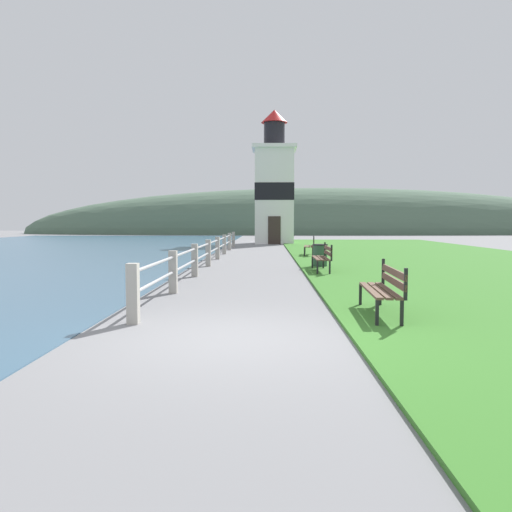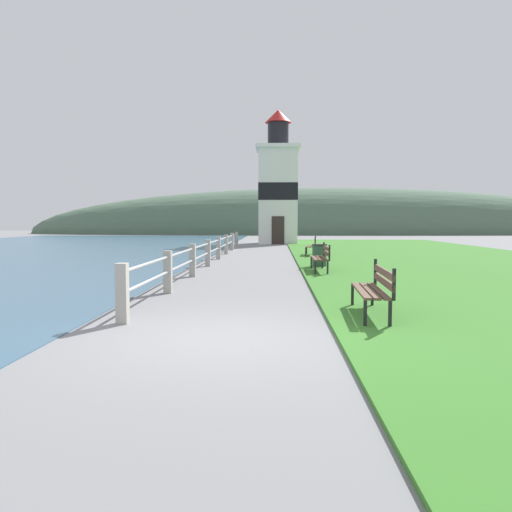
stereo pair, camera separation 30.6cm
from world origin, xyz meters
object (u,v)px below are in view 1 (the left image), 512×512
park_bench_far (311,245)px  park_bench_near (384,286)px  park_bench_midway (323,256)px  trash_bin (320,256)px  lighthouse (274,188)px

park_bench_far → park_bench_near: bearing=95.0°
park_bench_midway → trash_bin: 1.72m
park_bench_far → park_bench_midway: bearing=93.3°
park_bench_near → park_bench_midway: size_ratio=1.04×
lighthouse → park_bench_near: bearing=-87.0°
park_bench_midway → lighthouse: 21.43m
park_bench_near → park_bench_far: (0.05, 14.96, -0.00)m
park_bench_near → park_bench_far: bearing=-87.1°
trash_bin → park_bench_far: bearing=88.3°
park_bench_midway → trash_bin: (0.08, 1.72, -0.12)m
park_bench_far → lighthouse: 14.11m
park_bench_near → trash_bin: park_bench_near is taller
park_bench_near → park_bench_midway: bearing=-85.4°
park_bench_midway → trash_bin: size_ratio=2.25×
lighthouse → park_bench_midway: bearing=-86.5°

